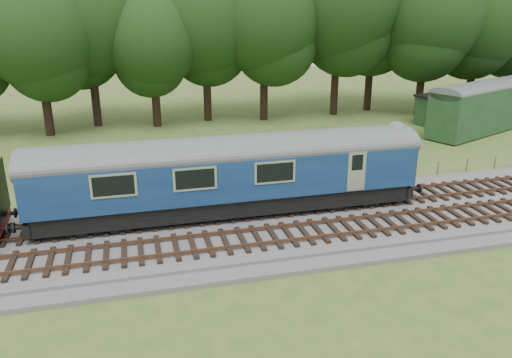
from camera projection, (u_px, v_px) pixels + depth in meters
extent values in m
plane|color=#3A5A21|center=(306.00, 224.00, 23.66)|extent=(120.00, 120.00, 0.00)
cube|color=#4C4C4F|center=(306.00, 221.00, 23.60)|extent=(70.00, 7.00, 0.35)
cube|color=brown|center=(302.00, 210.00, 24.12)|extent=(66.50, 0.07, 0.14)
cube|color=brown|center=(292.00, 199.00, 25.43)|extent=(66.50, 0.07, 0.14)
cube|color=brown|center=(325.00, 236.00, 21.38)|extent=(66.50, 0.07, 0.14)
cube|color=brown|center=(313.00, 223.00, 22.69)|extent=(66.50, 0.07, 0.14)
cube|color=black|center=(230.00, 200.00, 23.78)|extent=(17.46, 2.52, 0.85)
cube|color=navy|center=(229.00, 172.00, 23.31)|extent=(18.00, 2.80, 2.05)
cube|color=gold|center=(402.00, 165.00, 25.56)|extent=(0.06, 2.74, 1.30)
cube|color=black|center=(346.00, 193.00, 25.26)|extent=(2.60, 2.00, 0.55)
cube|color=black|center=(99.00, 216.00, 22.44)|extent=(2.60, 2.00, 0.55)
cube|color=#960C0B|center=(2.00, 221.00, 21.42)|extent=(0.25, 2.60, 0.55)
cube|color=gold|center=(0.00, 191.00, 20.99)|extent=(0.06, 2.55, 2.30)
cube|color=#19371E|center=(496.00, 106.00, 41.45)|extent=(15.59, 8.75, 3.56)
cube|color=#19371E|center=(439.00, 112.00, 42.41)|extent=(3.39, 3.39, 2.40)
cube|color=black|center=(441.00, 97.00, 41.98)|extent=(3.73, 3.73, 0.19)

